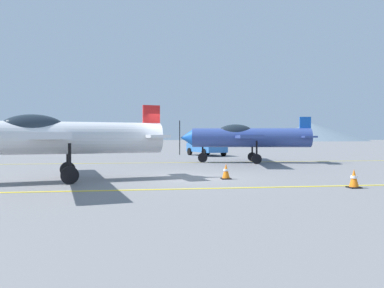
# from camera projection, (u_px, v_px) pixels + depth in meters

# --- Properties ---
(ground_plane) EXTENTS (400.00, 400.00, 0.00)m
(ground_plane) POSITION_uv_depth(u_px,v_px,m) (182.00, 178.00, 13.89)
(ground_plane) COLOR slate
(apron_line_near) EXTENTS (80.00, 0.16, 0.01)m
(apron_line_near) POSITION_uv_depth(u_px,v_px,m) (193.00, 189.00, 10.88)
(apron_line_near) COLOR yellow
(apron_line_near) RESTS_ON ground_plane
(apron_line_far) EXTENTS (80.00, 0.16, 0.01)m
(apron_line_far) POSITION_uv_depth(u_px,v_px,m) (167.00, 163.00, 22.16)
(apron_line_far) COLOR yellow
(apron_line_far) RESTS_ON ground_plane
(airplane_near) EXTENTS (8.29, 9.44, 2.83)m
(airplane_near) POSITION_uv_depth(u_px,v_px,m) (53.00, 137.00, 12.88)
(airplane_near) COLOR silver
(airplane_near) RESTS_ON ground_plane
(airplane_mid) EXTENTS (8.29, 9.46, 2.83)m
(airplane_mid) POSITION_uv_depth(u_px,v_px,m) (246.00, 137.00, 22.27)
(airplane_mid) COLOR #33478C
(airplane_mid) RESTS_ON ground_plane
(car_sedan) EXTENTS (3.00, 4.64, 1.62)m
(car_sedan) POSITION_uv_depth(u_px,v_px,m) (206.00, 146.00, 30.96)
(car_sedan) COLOR #3372BF
(car_sedan) RESTS_ON ground_plane
(traffic_cone_front) EXTENTS (0.36, 0.36, 0.59)m
(traffic_cone_front) POSITION_uv_depth(u_px,v_px,m) (226.00, 171.00, 13.46)
(traffic_cone_front) COLOR black
(traffic_cone_front) RESTS_ON ground_plane
(traffic_cone_side) EXTENTS (0.36, 0.36, 0.59)m
(traffic_cone_side) POSITION_uv_depth(u_px,v_px,m) (354.00, 179.00, 11.09)
(traffic_cone_side) COLOR black
(traffic_cone_side) RESTS_ON ground_plane
(hill_centerleft) EXTENTS (50.33, 50.33, 8.20)m
(hill_centerleft) POSITION_uv_depth(u_px,v_px,m) (311.00, 132.00, 167.06)
(hill_centerleft) COLOR slate
(hill_centerleft) RESTS_ON ground_plane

